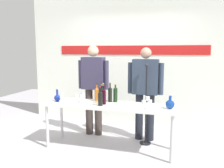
# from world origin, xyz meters

# --- Properties ---
(ground_plane) EXTENTS (10.00, 10.00, 0.00)m
(ground_plane) POSITION_xyz_m (0.00, 0.00, 0.00)
(ground_plane) COLOR #BAB7BE
(back_wall) EXTENTS (4.77, 0.11, 3.00)m
(back_wall) POSITION_xyz_m (0.00, 1.59, 1.50)
(back_wall) COLOR white
(back_wall) RESTS_ON ground
(display_table) EXTENTS (2.17, 0.61, 0.76)m
(display_table) POSITION_xyz_m (0.00, 0.00, 0.70)
(display_table) COLOR white
(display_table) RESTS_ON ground
(decanter_blue_left) EXTENTS (0.11, 0.11, 0.21)m
(decanter_blue_left) POSITION_xyz_m (-0.94, -0.03, 0.83)
(decanter_blue_left) COLOR navy
(decanter_blue_left) RESTS_ON display_table
(decanter_blue_right) EXTENTS (0.14, 0.14, 0.20)m
(decanter_blue_right) POSITION_xyz_m (0.97, -0.03, 0.84)
(decanter_blue_right) COLOR navy
(decanter_blue_right) RESTS_ON display_table
(presenter_left) EXTENTS (0.61, 0.22, 1.74)m
(presenter_left) POSITION_xyz_m (-0.50, 0.58, 1.00)
(presenter_left) COLOR #382E2B
(presenter_left) RESTS_ON ground
(presenter_right) EXTENTS (0.65, 0.22, 1.70)m
(presenter_right) POSITION_xyz_m (0.50, 0.58, 0.98)
(presenter_right) COLOR black
(presenter_right) RESTS_ON ground
(wine_bottle_0) EXTENTS (0.07, 0.07, 0.32)m
(wine_bottle_0) POSITION_xyz_m (-0.05, 0.19, 0.90)
(wine_bottle_0) COLOR black
(wine_bottle_0) RESTS_ON display_table
(wine_bottle_1) EXTENTS (0.08, 0.08, 0.32)m
(wine_bottle_1) POSITION_xyz_m (-0.09, -0.02, 0.90)
(wine_bottle_1) COLOR black
(wine_bottle_1) RESTS_ON display_table
(wine_bottle_2) EXTENTS (0.07, 0.07, 0.33)m
(wine_bottle_2) POSITION_xyz_m (-0.15, 0.14, 0.90)
(wine_bottle_2) COLOR black
(wine_bottle_2) RESTS_ON display_table
(wine_bottle_3) EXTENTS (0.08, 0.08, 0.31)m
(wine_bottle_3) POSITION_xyz_m (-0.11, -0.14, 0.89)
(wine_bottle_3) COLOR black
(wine_bottle_3) RESTS_ON display_table
(wine_bottle_4) EXTENTS (0.07, 0.07, 0.31)m
(wine_bottle_4) POSITION_xyz_m (0.04, 0.21, 0.90)
(wine_bottle_4) COLOR black
(wine_bottle_4) RESTS_ON display_table
(wine_bottle_5) EXTENTS (0.08, 0.08, 0.29)m
(wine_bottle_5) POSITION_xyz_m (-0.21, 0.22, 0.89)
(wine_bottle_5) COLOR black
(wine_bottle_5) RESTS_ON display_table
(wine_bottle_6) EXTENTS (0.08, 0.08, 0.31)m
(wine_bottle_6) POSITION_xyz_m (-0.28, 0.17, 0.89)
(wine_bottle_6) COLOR #C86B21
(wine_bottle_6) RESTS_ON display_table
(wine_glass_left_0) EXTENTS (0.06, 0.06, 0.15)m
(wine_glass_left_0) POSITION_xyz_m (-0.54, -0.12, 0.87)
(wine_glass_left_0) COLOR white
(wine_glass_left_0) RESTS_ON display_table
(wine_glass_left_1) EXTENTS (0.06, 0.06, 0.17)m
(wine_glass_left_1) POSITION_xyz_m (-0.50, 0.05, 0.88)
(wine_glass_left_1) COLOR white
(wine_glass_left_1) RESTS_ON display_table
(wine_glass_left_2) EXTENTS (0.06, 0.06, 0.14)m
(wine_glass_left_2) POSITION_xyz_m (-0.49, -0.05, 0.86)
(wine_glass_left_2) COLOR white
(wine_glass_left_2) RESTS_ON display_table
(wine_glass_left_3) EXTENTS (0.06, 0.06, 0.16)m
(wine_glass_left_3) POSITION_xyz_m (-0.81, -0.12, 0.88)
(wine_glass_left_3) COLOR white
(wine_glass_left_3) RESTS_ON display_table
(wine_glass_right_0) EXTENTS (0.07, 0.07, 0.14)m
(wine_glass_right_0) POSITION_xyz_m (0.61, 0.14, 0.87)
(wine_glass_right_0) COLOR white
(wine_glass_right_0) RESTS_ON display_table
(wine_glass_right_1) EXTENTS (0.07, 0.07, 0.13)m
(wine_glass_right_1) POSITION_xyz_m (0.59, -0.15, 0.86)
(wine_glass_right_1) COLOR white
(wine_glass_right_1) RESTS_ON display_table
(wine_glass_right_2) EXTENTS (0.06, 0.06, 0.14)m
(wine_glass_right_2) POSITION_xyz_m (0.68, -0.13, 0.87)
(wine_glass_right_2) COLOR white
(wine_glass_right_2) RESTS_ON display_table
(microphone_stand) EXTENTS (0.20, 0.20, 1.42)m
(microphone_stand) POSITION_xyz_m (0.55, 0.38, 0.47)
(microphone_stand) COLOR black
(microphone_stand) RESTS_ON ground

